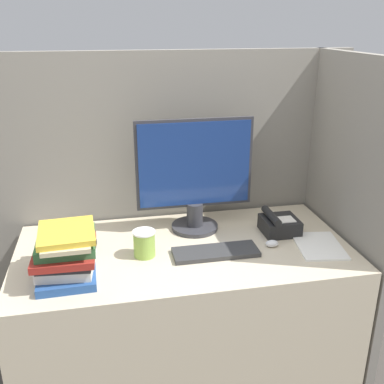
{
  "coord_description": "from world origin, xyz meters",
  "views": [
    {
      "loc": [
        -0.32,
        -1.4,
        1.7
      ],
      "look_at": [
        0.04,
        0.41,
        0.99
      ],
      "focal_mm": 42.0,
      "sensor_mm": 36.0,
      "label": 1
    }
  ],
  "objects_px": {
    "coffee_cup": "(144,243)",
    "keyboard": "(216,252)",
    "book_stack": "(67,253)",
    "mouse": "(272,244)",
    "monitor": "(195,178)",
    "desk_telephone": "(279,224)"
  },
  "relations": [
    {
      "from": "mouse",
      "to": "monitor",
      "type": "bearing_deg",
      "value": 139.58
    },
    {
      "from": "mouse",
      "to": "book_stack",
      "type": "bearing_deg",
      "value": -175.43
    },
    {
      "from": "monitor",
      "to": "desk_telephone",
      "type": "xyz_separation_m",
      "value": [
        0.39,
        -0.13,
        -0.22
      ]
    },
    {
      "from": "keyboard",
      "to": "book_stack",
      "type": "bearing_deg",
      "value": -175.06
    },
    {
      "from": "coffee_cup",
      "to": "keyboard",
      "type": "bearing_deg",
      "value": -9.0
    },
    {
      "from": "book_stack",
      "to": "mouse",
      "type": "bearing_deg",
      "value": 4.57
    },
    {
      "from": "monitor",
      "to": "desk_telephone",
      "type": "bearing_deg",
      "value": -18.22
    },
    {
      "from": "desk_telephone",
      "to": "monitor",
      "type": "bearing_deg",
      "value": 161.78
    },
    {
      "from": "desk_telephone",
      "to": "book_stack",
      "type": "bearing_deg",
      "value": -168.24
    },
    {
      "from": "keyboard",
      "to": "mouse",
      "type": "distance_m",
      "value": 0.27
    },
    {
      "from": "desk_telephone",
      "to": "coffee_cup",
      "type": "bearing_deg",
      "value": -171.33
    },
    {
      "from": "mouse",
      "to": "book_stack",
      "type": "height_order",
      "value": "book_stack"
    },
    {
      "from": "keyboard",
      "to": "book_stack",
      "type": "relative_size",
      "value": 1.23
    },
    {
      "from": "book_stack",
      "to": "coffee_cup",
      "type": "bearing_deg",
      "value": 17.96
    },
    {
      "from": "mouse",
      "to": "book_stack",
      "type": "relative_size",
      "value": 0.19
    },
    {
      "from": "monitor",
      "to": "keyboard",
      "type": "relative_size",
      "value": 1.48
    },
    {
      "from": "mouse",
      "to": "desk_telephone",
      "type": "relative_size",
      "value": 0.33
    },
    {
      "from": "monitor",
      "to": "desk_telephone",
      "type": "distance_m",
      "value": 0.46
    },
    {
      "from": "mouse",
      "to": "coffee_cup",
      "type": "relative_size",
      "value": 0.5
    },
    {
      "from": "keyboard",
      "to": "coffee_cup",
      "type": "height_order",
      "value": "coffee_cup"
    },
    {
      "from": "coffee_cup",
      "to": "book_stack",
      "type": "xyz_separation_m",
      "value": [
        -0.32,
        -0.1,
        0.04
      ]
    },
    {
      "from": "keyboard",
      "to": "mouse",
      "type": "relative_size",
      "value": 6.37
    }
  ]
}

